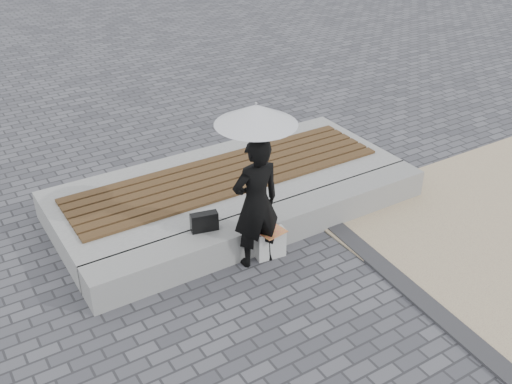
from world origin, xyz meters
TOP-DOWN VIEW (x-y plane):
  - ground at (0.00, 0.00)m, footprint 80.00×80.00m
  - edging_band at (0.75, -0.50)m, footprint 0.61×5.20m
  - seating_ledge at (0.00, 1.60)m, footprint 5.00×0.45m
  - timber_platform at (0.00, 2.80)m, footprint 5.00×2.00m
  - timber_decking at (0.00, 2.80)m, footprint 4.60×1.20m
  - woman at (-0.44, 1.30)m, footprint 0.63×0.42m
  - parasol at (-0.44, 1.30)m, footprint 0.93×0.93m
  - handbag at (-0.92, 1.72)m, footprint 0.36×0.19m
  - canvas_tote at (-0.23, 1.29)m, footprint 0.39×0.20m
  - magazine at (-0.23, 1.24)m, footprint 0.34×0.27m

SIDE VIEW (x-z plane):
  - ground at x=0.00m, z-range 0.00..0.00m
  - edging_band at x=0.75m, z-range 0.00..0.04m
  - canvas_tote at x=-0.23m, z-range 0.00..0.39m
  - seating_ledge at x=0.00m, z-range 0.00..0.40m
  - timber_platform at x=0.00m, z-range 0.00..0.40m
  - magazine at x=-0.23m, z-range 0.39..0.40m
  - timber_decking at x=0.00m, z-range 0.40..0.44m
  - handbag at x=-0.92m, z-range 0.40..0.64m
  - woman at x=-0.44m, z-range 0.00..1.69m
  - parasol at x=-0.44m, z-range 1.38..2.57m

